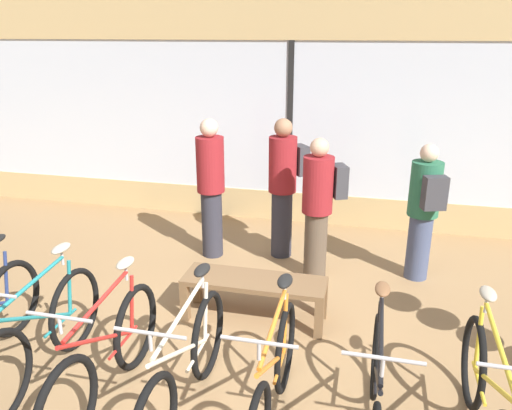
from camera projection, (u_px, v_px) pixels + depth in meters
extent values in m
plane|color=#99754C|center=(215.00, 366.00, 4.27)|extent=(24.00, 24.00, 0.00)
cube|color=tan|center=(288.00, 206.00, 7.51)|extent=(12.00, 0.08, 0.45)
cube|color=silver|center=(290.00, 120.00, 7.08)|extent=(12.00, 0.04, 2.15)
cube|color=tan|center=(293.00, 16.00, 6.63)|extent=(12.00, 0.08, 0.60)
cube|color=black|center=(290.00, 120.00, 7.06)|extent=(0.08, 0.02, 2.15)
torus|color=black|center=(13.00, 298.00, 4.65)|extent=(0.06, 0.72, 0.72)
cylinder|color=navy|center=(6.00, 277.00, 4.53)|extent=(0.03, 0.11, 0.49)
torus|color=black|center=(75.00, 309.00, 4.45)|extent=(0.05, 0.74, 0.74)
cylinder|color=#1E7A7F|center=(33.00, 317.00, 3.88)|extent=(0.03, 0.92, 0.51)
cylinder|color=#1E7A7F|center=(69.00, 287.00, 4.33)|extent=(0.03, 0.11, 0.49)
cylinder|color=#1E7A7F|center=(30.00, 284.00, 3.82)|extent=(0.03, 0.85, 0.10)
cylinder|color=#1E7A7F|center=(61.00, 323.00, 4.24)|extent=(0.03, 0.44, 0.03)
cylinder|color=#B2B2B7|center=(62.00, 257.00, 4.19)|extent=(0.02, 0.02, 0.14)
ellipsoid|color=#B2A893|center=(61.00, 248.00, 4.17)|extent=(0.11, 0.22, 0.06)
torus|color=black|center=(136.00, 326.00, 4.21)|extent=(0.06, 0.72, 0.72)
torus|color=black|center=(67.00, 410.00, 3.28)|extent=(0.06, 0.72, 0.72)
cylinder|color=red|center=(100.00, 339.00, 3.63)|extent=(0.03, 0.95, 0.51)
cylinder|color=red|center=(132.00, 304.00, 4.09)|extent=(0.03, 0.11, 0.49)
cylinder|color=red|center=(98.00, 304.00, 3.56)|extent=(0.03, 0.87, 0.10)
cylinder|color=red|center=(123.00, 342.00, 4.00)|extent=(0.03, 0.46, 0.03)
cylinder|color=#B2B2B7|center=(126.00, 272.00, 3.95)|extent=(0.02, 0.02, 0.14)
ellipsoid|color=#B2A893|center=(125.00, 263.00, 3.93)|extent=(0.11, 0.22, 0.06)
cylinder|color=#B2B2B7|center=(60.00, 325.00, 3.13)|extent=(0.02, 0.02, 0.12)
cylinder|color=#ADADB2|center=(59.00, 317.00, 3.11)|extent=(0.46, 0.02, 0.02)
torus|color=black|center=(208.00, 335.00, 4.09)|extent=(0.05, 0.72, 0.72)
cylinder|color=beige|center=(181.00, 351.00, 3.49)|extent=(0.03, 1.00, 0.51)
cylinder|color=beige|center=(206.00, 312.00, 3.98)|extent=(0.03, 0.11, 0.49)
cylinder|color=beige|center=(180.00, 315.00, 3.42)|extent=(0.03, 0.93, 0.10)
cylinder|color=beige|center=(198.00, 352.00, 3.87)|extent=(0.03, 0.48, 0.03)
cylinder|color=#B2B2B7|center=(202.00, 279.00, 3.84)|extent=(0.02, 0.02, 0.14)
ellipsoid|color=black|center=(202.00, 270.00, 3.81)|extent=(0.11, 0.22, 0.06)
cylinder|color=#B2B2B7|center=(150.00, 342.00, 2.96)|extent=(0.02, 0.02, 0.12)
cylinder|color=#ADADB2|center=(150.00, 333.00, 2.94)|extent=(0.46, 0.02, 0.02)
torus|color=black|center=(285.00, 347.00, 3.94)|extent=(0.05, 0.71, 0.71)
cylinder|color=orange|center=(272.00, 363.00, 3.37)|extent=(0.03, 0.92, 0.51)
cylinder|color=orange|center=(285.00, 324.00, 3.82)|extent=(0.03, 0.11, 0.49)
cylinder|color=orange|center=(273.00, 326.00, 3.31)|extent=(0.03, 0.84, 0.10)
cylinder|color=orange|center=(280.00, 365.00, 3.74)|extent=(0.03, 0.44, 0.03)
cylinder|color=#B2B2B7|center=(285.00, 291.00, 3.68)|extent=(0.02, 0.02, 0.14)
ellipsoid|color=black|center=(285.00, 281.00, 3.66)|extent=(0.11, 0.22, 0.06)
cylinder|color=#B2B2B7|center=(259.00, 351.00, 2.89)|extent=(0.02, 0.02, 0.12)
cylinder|color=#ADADB2|center=(259.00, 342.00, 2.87)|extent=(0.46, 0.02, 0.02)
torus|color=black|center=(376.00, 356.00, 3.88)|extent=(0.04, 0.66, 0.66)
cylinder|color=black|center=(378.00, 375.00, 3.29)|extent=(0.03, 0.96, 0.51)
cylinder|color=black|center=(378.00, 332.00, 3.76)|extent=(0.03, 0.11, 0.49)
cylinder|color=black|center=(381.00, 337.00, 3.23)|extent=(0.03, 0.89, 0.10)
cylinder|color=black|center=(375.00, 375.00, 3.66)|extent=(0.03, 0.46, 0.03)
cylinder|color=#B2B2B7|center=(382.00, 299.00, 3.62)|extent=(0.02, 0.02, 0.14)
ellipsoid|color=brown|center=(383.00, 289.00, 3.59)|extent=(0.11, 0.22, 0.06)
cylinder|color=#B2B2B7|center=(382.00, 367.00, 2.79)|extent=(0.02, 0.02, 0.12)
cylinder|color=#ADADB2|center=(383.00, 358.00, 2.77)|extent=(0.46, 0.02, 0.02)
torus|color=black|center=(473.00, 362.00, 3.77)|extent=(0.05, 0.70, 0.70)
cylinder|color=gold|center=(493.00, 385.00, 3.17)|extent=(0.03, 0.98, 0.51)
cylinder|color=gold|center=(479.00, 338.00, 3.65)|extent=(0.03, 0.11, 0.49)
cylinder|color=gold|center=(499.00, 345.00, 3.11)|extent=(0.03, 0.91, 0.10)
cylinder|color=gold|center=(479.00, 382.00, 3.55)|extent=(0.03, 0.47, 0.03)
cylinder|color=#B2B2B7|center=(486.00, 304.00, 3.51)|extent=(0.02, 0.02, 0.14)
ellipsoid|color=#B2A893|center=(488.00, 294.00, 3.49)|extent=(0.11, 0.22, 0.06)
cube|color=brown|center=(254.00, 281.00, 4.85)|extent=(1.40, 0.44, 0.05)
cube|color=brown|center=(185.00, 302.00, 4.91)|extent=(0.08, 0.08, 0.39)
cube|color=brown|center=(319.00, 319.00, 4.62)|extent=(0.08, 0.08, 0.39)
cube|color=brown|center=(197.00, 285.00, 5.24)|extent=(0.08, 0.08, 0.39)
cube|color=brown|center=(323.00, 300.00, 4.95)|extent=(0.08, 0.08, 0.39)
cylinder|color=brown|center=(315.00, 245.00, 5.72)|extent=(0.34, 0.34, 0.80)
cylinder|color=maroon|center=(318.00, 185.00, 5.48)|extent=(0.45, 0.45, 0.63)
sphere|color=tan|center=(320.00, 147.00, 5.34)|extent=(0.21, 0.21, 0.21)
cube|color=#38383D|center=(339.00, 181.00, 5.51)|extent=(0.22, 0.28, 0.36)
cylinder|color=#2D2D38|center=(282.00, 224.00, 6.27)|extent=(0.36, 0.36, 0.85)
cylinder|color=maroon|center=(283.00, 165.00, 6.01)|extent=(0.48, 0.48, 0.68)
sphere|color=#9E7051|center=(283.00, 128.00, 5.87)|extent=(0.22, 0.22, 0.22)
cube|color=#38383D|center=(300.00, 160.00, 6.10)|extent=(0.26, 0.28, 0.36)
cylinder|color=#2D2D38|center=(212.00, 223.00, 6.27)|extent=(0.32, 0.32, 0.85)
cylinder|color=maroon|center=(210.00, 165.00, 6.02)|extent=(0.42, 0.42, 0.68)
sphere|color=beige|center=(209.00, 128.00, 5.87)|extent=(0.22, 0.22, 0.22)
cylinder|color=#424C6B|center=(418.00, 246.00, 5.71)|extent=(0.33, 0.33, 0.77)
cylinder|color=#286647|center=(425.00, 189.00, 5.48)|extent=(0.43, 0.43, 0.61)
sphere|color=beige|center=(429.00, 153.00, 5.34)|extent=(0.20, 0.20, 0.20)
cube|color=#38383D|center=(435.00, 193.00, 5.24)|extent=(0.27, 0.21, 0.36)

